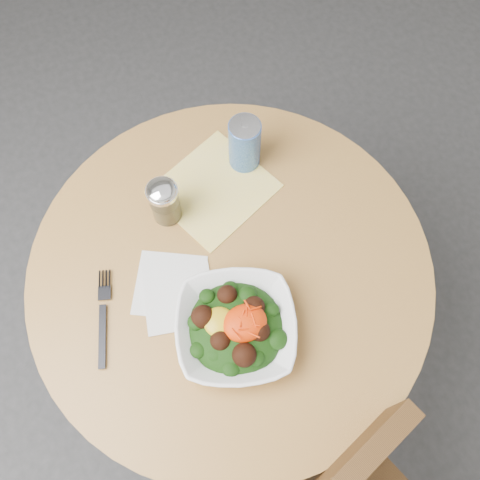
# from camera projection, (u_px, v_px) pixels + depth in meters

# --- Properties ---
(ground) EXTENTS (6.00, 6.00, 0.00)m
(ground) POSITION_uv_depth(u_px,v_px,m) (234.00, 345.00, 1.87)
(ground) COLOR #2F2F32
(ground) RESTS_ON ground
(table) EXTENTS (0.90, 0.90, 0.75)m
(table) POSITION_uv_depth(u_px,v_px,m) (231.00, 296.00, 1.36)
(table) COLOR black
(table) RESTS_ON ground
(cloth_napkin) EXTENTS (0.31, 0.30, 0.00)m
(cloth_napkin) POSITION_uv_depth(u_px,v_px,m) (214.00, 189.00, 1.26)
(cloth_napkin) COLOR yellow
(cloth_napkin) RESTS_ON table
(paper_napkins) EXTENTS (0.20, 0.22, 0.00)m
(paper_napkins) POSITION_uv_depth(u_px,v_px,m) (174.00, 291.00, 1.16)
(paper_napkins) COLOR silver
(paper_napkins) RESTS_ON table
(salad_bowl) EXTENTS (0.31, 0.31, 0.09)m
(salad_bowl) POSITION_uv_depth(u_px,v_px,m) (236.00, 327.00, 1.09)
(salad_bowl) COLOR white
(salad_bowl) RESTS_ON table
(fork) EXTENTS (0.09, 0.21, 0.00)m
(fork) POSITION_uv_depth(u_px,v_px,m) (103.00, 314.00, 1.13)
(fork) COLOR black
(fork) RESTS_ON table
(spice_shaker) EXTENTS (0.07, 0.07, 0.13)m
(spice_shaker) POSITION_uv_depth(u_px,v_px,m) (165.00, 202.00, 1.18)
(spice_shaker) COLOR silver
(spice_shaker) RESTS_ON table
(beverage_can) EXTENTS (0.07, 0.07, 0.14)m
(beverage_can) POSITION_uv_depth(u_px,v_px,m) (245.00, 144.00, 1.23)
(beverage_can) COLOR navy
(beverage_can) RESTS_ON table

